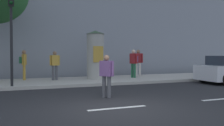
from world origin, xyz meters
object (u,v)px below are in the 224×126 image
object	(u,v)px
pedestrian_near_pole	(107,72)
pedestrian_tallest	(138,61)
poster_column	(95,54)
traffic_light	(11,21)
pedestrian_in_light_jacket	(134,61)
pedestrian_with_bag	(24,62)
pedestrian_in_red_top	(55,63)

from	to	relation	value
pedestrian_near_pole	pedestrian_tallest	distance (m)	7.61
pedestrian_near_pole	poster_column	bearing A→B (deg)	75.51
pedestrian_near_pole	pedestrian_tallest	size ratio (longest dim) A/B	0.90
traffic_light	pedestrian_tallest	distance (m)	8.31
pedestrian_in_light_jacket	pedestrian_tallest	xyz separation A→B (m)	(0.79, 0.89, -0.00)
pedestrian_with_bag	pedestrian_in_light_jacket	bearing A→B (deg)	-10.07
poster_column	pedestrian_tallest	bearing A→B (deg)	12.27
poster_column	pedestrian_tallest	size ratio (longest dim) A/B	1.62
traffic_light	pedestrian_near_pole	xyz separation A→B (m)	(3.11, -3.44, -2.08)
pedestrian_in_light_jacket	pedestrian_in_red_top	bearing A→B (deg)	175.42
traffic_light	poster_column	size ratio (longest dim) A/B	1.52
poster_column	pedestrian_in_red_top	xyz separation A→B (m)	(-2.29, 0.16, -0.50)
pedestrian_with_bag	pedestrian_in_red_top	size ratio (longest dim) A/B	1.04
pedestrian_with_bag	pedestrian_in_red_top	xyz separation A→B (m)	(1.57, -0.73, -0.07)
pedestrian_near_pole	pedestrian_in_light_jacket	size ratio (longest dim) A/B	0.90
pedestrian_in_light_jacket	pedestrian_tallest	size ratio (longest dim) A/B	1.00
pedestrian_tallest	pedestrian_near_pole	bearing A→B (deg)	-126.67
pedestrian_with_bag	pedestrian_in_red_top	bearing A→B (deg)	-25.02
poster_column	pedestrian_with_bag	world-z (taller)	poster_column
traffic_light	pedestrian_tallest	bearing A→B (deg)	19.20
traffic_light	pedestrian_with_bag	size ratio (longest dim) A/B	2.57
pedestrian_in_light_jacket	pedestrian_near_pole	bearing A→B (deg)	-125.78
poster_column	pedestrian_tallest	xyz separation A→B (m)	(3.14, 0.68, -0.40)
pedestrian_near_pole	pedestrian_tallest	world-z (taller)	pedestrian_tallest
traffic_light	pedestrian_with_bag	bearing A→B (deg)	77.15
traffic_light	poster_column	world-z (taller)	traffic_light
pedestrian_tallest	pedestrian_in_light_jacket	bearing A→B (deg)	-131.48
pedestrian_with_bag	pedestrian_in_light_jacket	distance (m)	6.31
traffic_light	pedestrian_with_bag	xyz separation A→B (m)	(0.66, 2.88, -1.87)
pedestrian_near_pole	pedestrian_in_red_top	size ratio (longest dim) A/B	0.97
pedestrian_with_bag	pedestrian_in_light_jacket	xyz separation A→B (m)	(6.21, -1.10, 0.04)
pedestrian_in_red_top	poster_column	bearing A→B (deg)	-4.12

